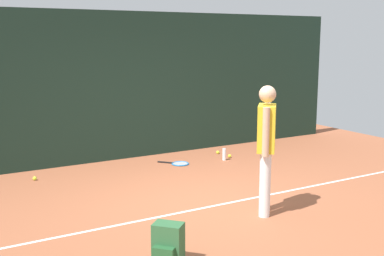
# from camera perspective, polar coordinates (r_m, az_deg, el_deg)

# --- Properties ---
(ground_plane) EXTENTS (12.00, 12.00, 0.00)m
(ground_plane) POSITION_cam_1_polar(r_m,az_deg,el_deg) (7.12, 1.64, -8.44)
(ground_plane) COLOR #9E5638
(back_fence) EXTENTS (10.00, 0.10, 2.80)m
(back_fence) POSITION_cam_1_polar(r_m,az_deg,el_deg) (9.47, -8.01, 4.80)
(back_fence) COLOR #192D23
(back_fence) RESTS_ON ground
(court_line) EXTENTS (9.00, 0.05, 0.00)m
(court_line) POSITION_cam_1_polar(r_m,az_deg,el_deg) (6.94, 2.65, -8.94)
(court_line) COLOR white
(court_line) RESTS_ON ground
(tennis_player) EXTENTS (0.43, 0.45, 1.70)m
(tennis_player) POSITION_cam_1_polar(r_m,az_deg,el_deg) (6.46, 8.56, -1.61)
(tennis_player) COLOR white
(tennis_player) RESTS_ON ground
(tennis_racket) EXTENTS (0.53, 0.58, 0.03)m
(tennis_racket) POSITION_cam_1_polar(r_m,az_deg,el_deg) (9.15, -1.54, -4.12)
(tennis_racket) COLOR black
(tennis_racket) RESTS_ON ground
(backpack) EXTENTS (0.38, 0.38, 0.44)m
(backpack) POSITION_cam_1_polar(r_m,az_deg,el_deg) (5.17, -2.82, -13.38)
(backpack) COLOR #2D6038
(backpack) RESTS_ON ground
(tennis_ball_near_player) EXTENTS (0.07, 0.07, 0.07)m
(tennis_ball_near_player) POSITION_cam_1_polar(r_m,az_deg,el_deg) (8.51, -17.70, -5.56)
(tennis_ball_near_player) COLOR #CCE033
(tennis_ball_near_player) RESTS_ON ground
(tennis_ball_by_fence) EXTENTS (0.07, 0.07, 0.07)m
(tennis_ball_by_fence) POSITION_cam_1_polar(r_m,az_deg,el_deg) (9.96, 2.99, -2.81)
(tennis_ball_by_fence) COLOR #CCE033
(tennis_ball_by_fence) RESTS_ON ground
(tennis_ball_mid_court) EXTENTS (0.07, 0.07, 0.07)m
(tennis_ball_mid_court) POSITION_cam_1_polar(r_m,az_deg,el_deg) (9.67, 4.36, -3.22)
(tennis_ball_mid_court) COLOR #CCE033
(tennis_ball_mid_court) RESTS_ON ground
(water_bottle) EXTENTS (0.07, 0.07, 0.23)m
(water_bottle) POSITION_cam_1_polar(r_m,az_deg,el_deg) (9.44, 3.74, -3.05)
(water_bottle) COLOR white
(water_bottle) RESTS_ON ground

